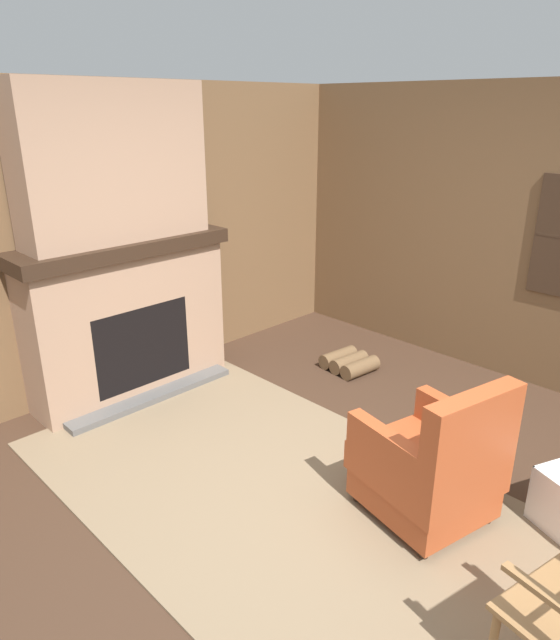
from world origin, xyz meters
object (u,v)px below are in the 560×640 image
decorative_plate_on_mantel (103,223)px  armchair (431,467)px  firewood_stack (349,362)px  oil_lamp_vase (33,242)px  storage_case (149,225)px

decorative_plate_on_mantel → armchair: bearing=9.7°
firewood_stack → oil_lamp_vase: 2.83m
storage_case → decorative_plate_on_mantel: decorative_plate_on_mantel is taller
firewood_stack → armchair: bearing=-38.0°
storage_case → decorative_plate_on_mantel: (-0.02, -0.39, 0.07)m
firewood_stack → decorative_plate_on_mantel: size_ratio=1.70×
storage_case → armchair: bearing=1.6°
armchair → storage_case: 2.87m
decorative_plate_on_mantel → storage_case: bearing=87.0°
armchair → storage_case: bearing=13.7°
firewood_stack → storage_case: storage_case is taller
armchair → storage_case: size_ratio=3.40×
storage_case → decorative_plate_on_mantel: 0.39m
firewood_stack → decorative_plate_on_mantel: bearing=-123.2°
armchair → oil_lamp_vase: (-2.68, -1.02, 1.04)m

